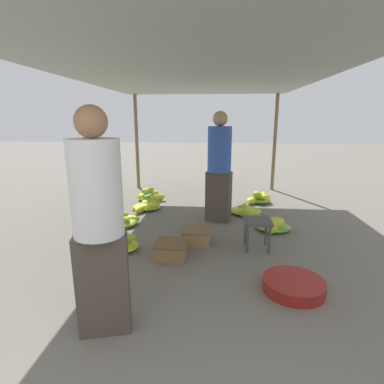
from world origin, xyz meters
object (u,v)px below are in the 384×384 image
at_px(banana_pile_left_0, 121,221).
at_px(banana_pile_left_3, 151,196).
at_px(vendor_foreground, 99,222).
at_px(banana_pile_right_1, 260,198).
at_px(shopper_walking_mid, 219,166).
at_px(banana_pile_left_1, 120,242).
at_px(banana_pile_left_2, 147,206).
at_px(banana_pile_right_0, 273,225).
at_px(banana_pile_right_2, 246,211).
at_px(crate_near, 196,235).
at_px(crate_mid, 171,249).
at_px(stool, 258,225).
at_px(basin_black, 294,285).

height_order(banana_pile_left_0, banana_pile_left_3, banana_pile_left_3).
relative_size(vendor_foreground, banana_pile_right_1, 3.15).
distance_m(banana_pile_right_1, shopper_walking_mid, 1.64).
height_order(banana_pile_left_1, banana_pile_left_3, banana_pile_left_3).
relative_size(banana_pile_right_1, shopper_walking_mid, 0.31).
height_order(banana_pile_right_1, shopper_walking_mid, shopper_walking_mid).
bearing_deg(banana_pile_left_2, banana_pile_left_1, -88.26).
distance_m(banana_pile_right_0, banana_pile_right_2, 0.83).
xyz_separation_m(crate_near, crate_mid, (-0.28, -0.47, -0.00)).
distance_m(stool, banana_pile_right_0, 0.79).
distance_m(basin_black, banana_pile_right_2, 2.44).
height_order(vendor_foreground, crate_near, vendor_foreground).
relative_size(banana_pile_left_0, shopper_walking_mid, 0.31).
height_order(stool, basin_black, stool).
bearing_deg(vendor_foreground, stool, 50.00).
bearing_deg(banana_pile_right_0, banana_pile_left_2, 157.34).
xyz_separation_m(banana_pile_right_0, banana_pile_right_1, (0.00, 1.53, 0.01)).
height_order(banana_pile_right_1, crate_near, banana_pile_right_1).
bearing_deg(banana_pile_right_1, stool, -98.60).
height_order(stool, banana_pile_right_0, stool).
bearing_deg(shopper_walking_mid, crate_near, -107.94).
distance_m(banana_pile_left_0, banana_pile_left_3, 1.53).
distance_m(banana_pile_left_1, shopper_walking_mid, 1.96).
height_order(stool, banana_pile_left_3, stool).
xyz_separation_m(banana_pile_left_0, banana_pile_left_3, (0.14, 1.52, 0.01)).
relative_size(basin_black, banana_pile_left_1, 1.19).
xyz_separation_m(banana_pile_left_2, banana_pile_left_3, (-0.07, 0.63, 0.03)).
xyz_separation_m(basin_black, crate_near, (-1.03, 1.12, 0.04)).
bearing_deg(banana_pile_left_1, shopper_walking_mid, 44.72).
relative_size(crate_near, shopper_walking_mid, 0.21).
bearing_deg(banana_pile_right_1, crate_near, -118.61).
xyz_separation_m(basin_black, banana_pile_left_3, (-2.12, 3.19, 0.03)).
height_order(banana_pile_right_1, crate_mid, banana_pile_right_1).
relative_size(basin_black, banana_pile_right_1, 1.08).
distance_m(banana_pile_left_3, banana_pile_right_2, 2.03).
bearing_deg(vendor_foreground, banana_pile_left_2, 97.31).
height_order(stool, crate_mid, stool).
xyz_separation_m(banana_pile_right_2, crate_mid, (-1.07, -1.77, 0.04)).
bearing_deg(banana_pile_right_2, stool, -89.65).
height_order(vendor_foreground, banana_pile_right_2, vendor_foreground).
height_order(vendor_foreground, stool, vendor_foreground).
bearing_deg(crate_near, banana_pile_right_2, 58.69).
xyz_separation_m(vendor_foreground, basin_black, (1.63, 0.68, -0.84)).
bearing_deg(banana_pile_left_1, basin_black, -21.91).
distance_m(crate_mid, shopper_walking_mid, 1.73).
xyz_separation_m(banana_pile_left_1, shopper_walking_mid, (1.26, 1.25, 0.82)).
height_order(vendor_foreground, banana_pile_left_1, vendor_foreground).
relative_size(banana_pile_right_2, shopper_walking_mid, 0.34).
distance_m(banana_pile_right_1, banana_pile_right_2, 0.85).
relative_size(banana_pile_left_0, banana_pile_left_2, 0.82).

